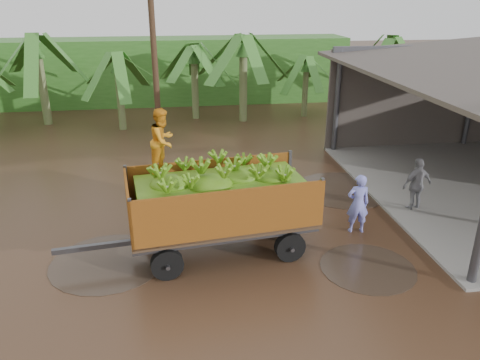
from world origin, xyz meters
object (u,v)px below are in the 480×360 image
(banana_trailer, at_px, (219,201))
(man_blue, at_px, (358,204))
(utility_pole, at_px, (154,53))
(man_grey, at_px, (417,185))

(banana_trailer, distance_m, man_blue, 3.77)
(banana_trailer, distance_m, utility_pole, 9.64)
(man_blue, xyz_separation_m, utility_pole, (-5.35, 8.75, 2.94))
(banana_trailer, distance_m, man_grey, 6.08)
(banana_trailer, height_order, utility_pole, utility_pole)
(man_blue, bearing_deg, man_grey, -150.49)
(man_grey, bearing_deg, man_blue, 12.29)
(banana_trailer, bearing_deg, man_blue, -0.40)
(banana_trailer, bearing_deg, man_grey, 6.60)
(banana_trailer, xyz_separation_m, man_grey, (5.88, 1.45, -0.53))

